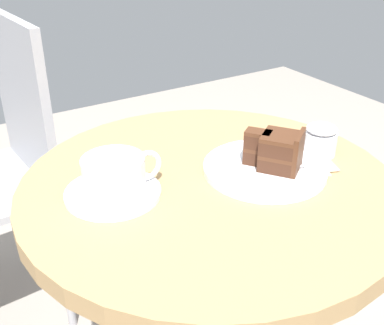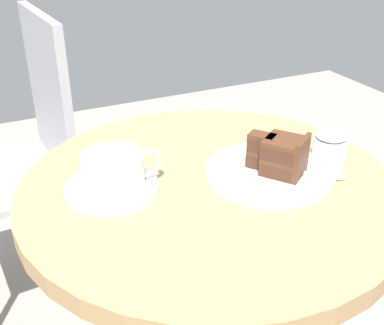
% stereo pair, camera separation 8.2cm
% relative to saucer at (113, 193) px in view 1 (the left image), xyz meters
% --- Properties ---
extents(cafe_table, '(0.67, 0.67, 0.71)m').
position_rel_saucer_xyz_m(cafe_table, '(0.16, -0.04, -0.13)').
color(cafe_table, '#A37F51').
rests_on(cafe_table, ground).
extents(saucer, '(0.16, 0.16, 0.01)m').
position_rel_saucer_xyz_m(saucer, '(0.00, 0.00, 0.00)').
color(saucer, white).
rests_on(saucer, cafe_table).
extents(coffee_cup, '(0.14, 0.10, 0.06)m').
position_rel_saucer_xyz_m(coffee_cup, '(0.01, -0.00, 0.04)').
color(coffee_cup, white).
rests_on(coffee_cup, saucer).
extents(teaspoon, '(0.10, 0.07, 0.00)m').
position_rel_saucer_xyz_m(teaspoon, '(-0.01, 0.06, 0.01)').
color(teaspoon, silver).
rests_on(teaspoon, saucer).
extents(cake_plate, '(0.22, 0.22, 0.01)m').
position_rel_saucer_xyz_m(cake_plate, '(0.27, -0.07, 0.00)').
color(cake_plate, white).
rests_on(cake_plate, cafe_table).
extents(cake_slice, '(0.10, 0.11, 0.07)m').
position_rel_saucer_xyz_m(cake_slice, '(0.28, -0.09, 0.04)').
color(cake_slice, '#422619').
rests_on(cake_slice, cake_plate).
extents(fork, '(0.05, 0.15, 0.00)m').
position_rel_saucer_xyz_m(fork, '(0.31, -0.10, 0.01)').
color(fork, silver).
rests_on(fork, cake_plate).
extents(napkin, '(0.19, 0.19, 0.00)m').
position_rel_saucer_xyz_m(napkin, '(0.34, -0.06, -0.00)').
color(napkin, beige).
rests_on(napkin, cafe_table).
extents(sugar_pot, '(0.06, 0.06, 0.06)m').
position_rel_saucer_xyz_m(sugar_pot, '(0.40, -0.07, 0.03)').
color(sugar_pot, white).
rests_on(sugar_pot, cafe_table).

